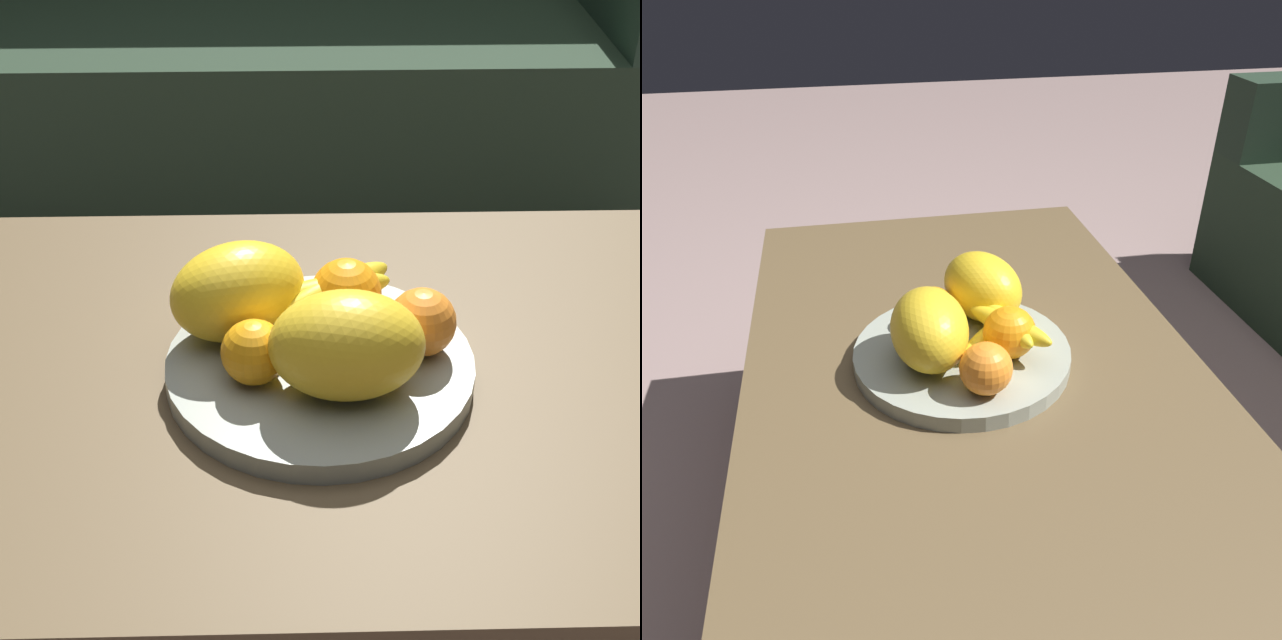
{
  "view_description": "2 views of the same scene",
  "coord_description": "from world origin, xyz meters",
  "views": [
    {
      "loc": [
        -0.06,
        -0.83,
        1.05
      ],
      "look_at": [
        -0.04,
        -0.02,
        0.49
      ],
      "focal_mm": 53.52,
      "sensor_mm": 36.0,
      "label": 1
    },
    {
      "loc": [
        0.76,
        -0.17,
        0.99
      ],
      "look_at": [
        -0.04,
        -0.02,
        0.49
      ],
      "focal_mm": 36.48,
      "sensor_mm": 36.0,
      "label": 2
    }
  ],
  "objects": [
    {
      "name": "ground_plane",
      "position": [
        0.0,
        0.0,
        0.0
      ],
      "size": [
        8.0,
        8.0,
        0.0
      ],
      "primitive_type": "plane",
      "color": "gray"
    },
    {
      "name": "melon_large_front",
      "position": [
        -0.01,
        -0.07,
        0.49
      ],
      "size": [
        0.16,
        0.11,
        0.11
      ],
      "primitive_type": "ellipsoid",
      "rotation": [
        0.0,
        0.0,
        -0.0
      ],
      "color": "yellow",
      "rests_on": "fruit_bowl"
    },
    {
      "name": "banana_bunch",
      "position": [
        -0.02,
        0.04,
        0.47
      ],
      "size": [
        0.17,
        0.15,
        0.06
      ],
      "color": "yellow",
      "rests_on": "fruit_bowl"
    },
    {
      "name": "fruit_bowl",
      "position": [
        -0.04,
        -0.02,
        0.42
      ],
      "size": [
        0.33,
        0.33,
        0.03
      ],
      "primitive_type": "cylinder",
      "color": "#989F91",
      "rests_on": "coffee_table"
    },
    {
      "name": "orange_right",
      "position": [
        -0.1,
        -0.05,
        0.47
      ],
      "size": [
        0.07,
        0.07,
        0.07
      ],
      "primitive_type": "sphere",
      "color": "orange",
      "rests_on": "fruit_bowl"
    },
    {
      "name": "orange_left",
      "position": [
        0.07,
        -0.01,
        0.47
      ],
      "size": [
        0.07,
        0.07,
        0.07
      ],
      "primitive_type": "sphere",
      "color": "orange",
      "rests_on": "fruit_bowl"
    },
    {
      "name": "orange_front",
      "position": [
        -0.01,
        0.05,
        0.47
      ],
      "size": [
        0.08,
        0.08,
        0.08
      ],
      "primitive_type": "sphere",
      "color": "orange",
      "rests_on": "fruit_bowl"
    },
    {
      "name": "coffee_table",
      "position": [
        0.0,
        0.0,
        0.37
      ],
      "size": [
        1.22,
        0.69,
        0.41
      ],
      "color": "brown",
      "rests_on": "ground_plane"
    },
    {
      "name": "melon_smaller_beside",
      "position": [
        -0.12,
        0.03,
        0.49
      ],
      "size": [
        0.18,
        0.16,
        0.11
      ],
      "primitive_type": "ellipsoid",
      "rotation": [
        0.0,
        0.0,
        0.44
      ],
      "color": "yellow",
      "rests_on": "fruit_bowl"
    }
  ]
}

